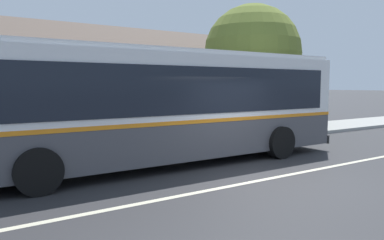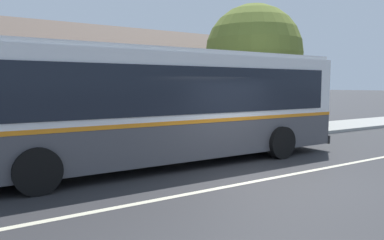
% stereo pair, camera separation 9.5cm
% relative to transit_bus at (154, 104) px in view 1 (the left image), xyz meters
% --- Properties ---
extents(ground_plane, '(300.00, 300.00, 0.00)m').
position_rel_transit_bus_xyz_m(ground_plane, '(1.68, -2.90, -1.73)').
color(ground_plane, '#2D2D30').
extents(sidewalk_far, '(60.00, 3.00, 0.15)m').
position_rel_transit_bus_xyz_m(sidewalk_far, '(1.68, 3.10, -1.66)').
color(sidewalk_far, '#9E9E99').
rests_on(sidewalk_far, ground).
extents(lane_divider_stripe, '(60.00, 0.16, 0.01)m').
position_rel_transit_bus_xyz_m(lane_divider_stripe, '(1.68, -2.90, -1.73)').
color(lane_divider_stripe, beige).
rests_on(lane_divider_stripe, ground).
extents(community_building, '(28.14, 8.24, 6.38)m').
position_rel_transit_bus_xyz_m(community_building, '(-0.13, 9.58, 0.15)').
color(community_building, gray).
rests_on(community_building, ground).
extents(transit_bus, '(12.24, 2.81, 3.22)m').
position_rel_transit_bus_xyz_m(transit_bus, '(0.00, 0.00, 0.00)').
color(transit_bus, '#47474C').
rests_on(transit_bus, ground).
extents(bench_down_street, '(1.56, 0.51, 0.94)m').
position_rel_transit_bus_xyz_m(bench_down_street, '(-3.43, 2.88, -1.17)').
color(bench_down_street, brown).
rests_on(bench_down_street, sidewalk_far).
extents(street_tree_primary, '(4.62, 4.51, 6.00)m').
position_rel_transit_bus_xyz_m(street_tree_primary, '(7.04, 3.86, 1.84)').
color(street_tree_primary, '#4C3828').
rests_on(street_tree_primary, ground).
extents(bus_stop_sign, '(0.36, 0.07, 2.40)m').
position_rel_transit_bus_xyz_m(bus_stop_sign, '(5.58, 2.09, -0.09)').
color(bus_stop_sign, gray).
rests_on(bus_stop_sign, sidewalk_far).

